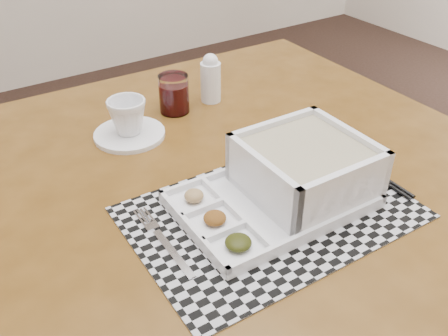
{
  "coord_description": "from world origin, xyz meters",
  "views": [
    {
      "loc": [
        -0.87,
        -0.65,
        1.35
      ],
      "look_at": [
        -0.46,
        -0.04,
        0.85
      ],
      "focal_mm": 40.0,
      "sensor_mm": 36.0,
      "label": 1
    }
  ],
  "objects_px": {
    "creamer_bottle": "(211,79)",
    "dining_table": "(233,209)",
    "serving_tray": "(297,176)",
    "cup": "(127,116)",
    "juice_glass": "(174,95)"
  },
  "relations": [
    {
      "from": "dining_table",
      "to": "juice_glass",
      "type": "distance_m",
      "value": 0.31
    },
    {
      "from": "cup",
      "to": "dining_table",
      "type": "bearing_deg",
      "value": -88.31
    },
    {
      "from": "serving_tray",
      "to": "juice_glass",
      "type": "relative_size",
      "value": 3.76
    },
    {
      "from": "cup",
      "to": "creamer_bottle",
      "type": "relative_size",
      "value": 0.69
    },
    {
      "from": "cup",
      "to": "creamer_bottle",
      "type": "height_order",
      "value": "creamer_bottle"
    },
    {
      "from": "dining_table",
      "to": "creamer_bottle",
      "type": "relative_size",
      "value": 9.42
    },
    {
      "from": "dining_table",
      "to": "creamer_bottle",
      "type": "distance_m",
      "value": 0.35
    },
    {
      "from": "serving_tray",
      "to": "cup",
      "type": "distance_m",
      "value": 0.39
    },
    {
      "from": "cup",
      "to": "creamer_bottle",
      "type": "xyz_separation_m",
      "value": [
        0.24,
        0.05,
        0.01
      ]
    },
    {
      "from": "juice_glass",
      "to": "creamer_bottle",
      "type": "xyz_separation_m",
      "value": [
        0.1,
        0.0,
        0.02
      ]
    },
    {
      "from": "juice_glass",
      "to": "dining_table",
      "type": "bearing_deg",
      "value": -96.38
    },
    {
      "from": "serving_tray",
      "to": "creamer_bottle",
      "type": "relative_size",
      "value": 2.82
    },
    {
      "from": "creamer_bottle",
      "to": "dining_table",
      "type": "bearing_deg",
      "value": -114.61
    },
    {
      "from": "dining_table",
      "to": "serving_tray",
      "type": "distance_m",
      "value": 0.18
    },
    {
      "from": "dining_table",
      "to": "serving_tray",
      "type": "relative_size",
      "value": 3.34
    }
  ]
}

